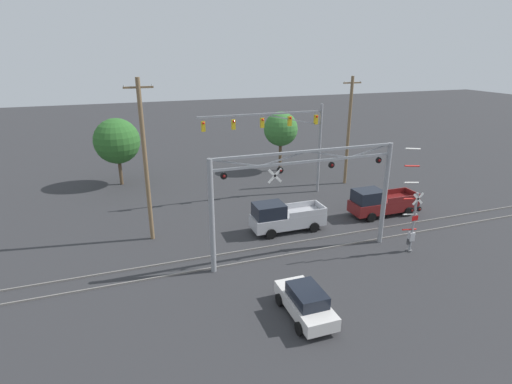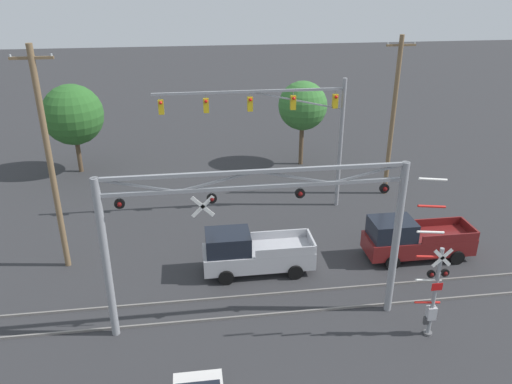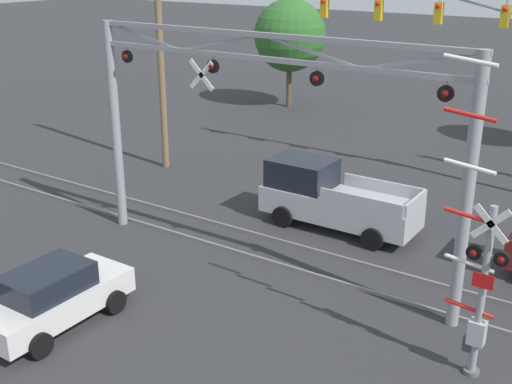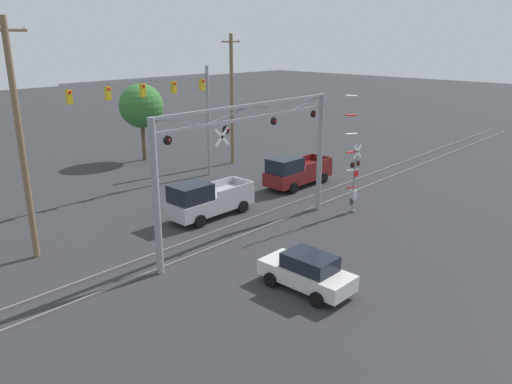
% 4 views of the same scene
% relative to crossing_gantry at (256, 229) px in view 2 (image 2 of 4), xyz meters
% --- Properties ---
extents(rail_track_near, '(80.00, 0.08, 0.10)m').
position_rel_crossing_gantry_xyz_m(rail_track_near, '(0.01, 0.28, -4.30)').
color(rail_track_near, gray).
rests_on(rail_track_near, ground_plane).
extents(rail_track_far, '(80.00, 0.08, 0.10)m').
position_rel_crossing_gantry_xyz_m(rail_track_far, '(0.01, 1.72, -4.30)').
color(rail_track_far, gray).
rests_on(rail_track_far, ground_plane).
extents(crossing_gantry, '(11.79, 0.31, 6.81)m').
position_rel_crossing_gantry_xyz_m(crossing_gantry, '(0.00, 0.00, 0.00)').
color(crossing_gantry, gray).
rests_on(crossing_gantry, ground_plane).
extents(crossing_signal_mast, '(1.78, 0.35, 6.92)m').
position_rel_crossing_gantry_xyz_m(crossing_signal_mast, '(6.66, -1.78, -2.12)').
color(crossing_signal_mast, gray).
rests_on(crossing_signal_mast, ground_plane).
extents(traffic_signal_span, '(10.96, 0.39, 7.91)m').
position_rel_crossing_gantry_xyz_m(traffic_signal_span, '(3.57, 10.55, 1.26)').
color(traffic_signal_span, gray).
rests_on(traffic_signal_span, ground_plane).
extents(pickup_truck_lead, '(5.31, 2.09, 2.20)m').
position_rel_crossing_gantry_xyz_m(pickup_truck_lead, '(0.28, 3.78, -3.31)').
color(pickup_truck_lead, '#B7B7BC').
rests_on(pickup_truck_lead, ground_plane).
extents(pickup_truck_following, '(5.42, 2.09, 2.20)m').
position_rel_crossing_gantry_xyz_m(pickup_truck_following, '(8.50, 3.96, -3.31)').
color(pickup_truck_following, maroon).
rests_on(pickup_truck_following, ground_plane).
extents(utility_pole_left, '(1.80, 0.28, 10.72)m').
position_rel_crossing_gantry_xyz_m(utility_pole_left, '(-8.69, 5.60, 1.16)').
color(utility_pole_left, brown).
rests_on(utility_pole_left, ground_plane).
extents(utility_pole_right, '(1.80, 0.28, 10.07)m').
position_rel_crossing_gantry_xyz_m(utility_pole_right, '(10.21, 11.85, 0.83)').
color(utility_pole_right, brown).
rests_on(utility_pole_right, ground_plane).
extents(background_tree_beyond_span, '(3.55, 3.55, 6.27)m').
position_rel_crossing_gantry_xyz_m(background_tree_beyond_span, '(5.92, 17.97, 0.12)').
color(background_tree_beyond_span, brown).
rests_on(background_tree_beyond_span, ground_plane).
extents(background_tree_far_left_verge, '(4.23, 4.23, 6.36)m').
position_rel_crossing_gantry_xyz_m(background_tree_far_left_verge, '(-10.32, 18.65, -0.11)').
color(background_tree_far_left_verge, brown).
rests_on(background_tree_far_left_verge, ground_plane).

